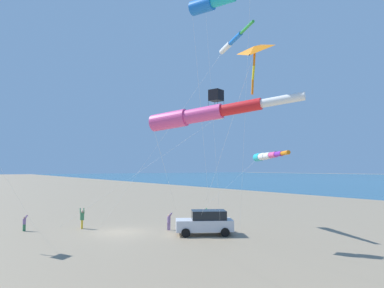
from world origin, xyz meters
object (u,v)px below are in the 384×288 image
at_px(kite_windsock_white_trailing, 267,156).
at_px(person_child_grey_jacket, 169,221).
at_px(kite_windsock_black_fish_shape, 213,2).
at_px(kite_box_green_low_center, 216,104).
at_px(kite_windsock_striped_overhead, 200,115).
at_px(kite_delta_rainbow_low_near, 254,51).
at_px(parked_car, 205,222).
at_px(kite_windsock_magenta_far_left, 231,43).
at_px(person_adult_flyer, 82,218).
at_px(person_child_green_jacket, 204,216).
at_px(cooler_box, 229,229).
at_px(person_bystander_far, 24,222).

bearing_deg(kite_windsock_white_trailing, person_child_grey_jacket, 151.36).
height_order(person_child_grey_jacket, kite_windsock_black_fish_shape, kite_windsock_black_fish_shape).
bearing_deg(kite_windsock_white_trailing, kite_box_green_low_center, -161.73).
xyz_separation_m(person_child_grey_jacket, kite_windsock_black_fish_shape, (-2.96, -9.85, 13.76)).
bearing_deg(kite_box_green_low_center, kite_windsock_striped_overhead, -133.14).
distance_m(kite_delta_rainbow_low_near, kite_box_green_low_center, 9.42).
height_order(person_child_grey_jacket, kite_windsock_striped_overhead, kite_windsock_striped_overhead).
height_order(parked_car, person_child_grey_jacket, parked_car).
xyz_separation_m(kite_windsock_magenta_far_left, kite_box_green_low_center, (-2.12, -0.86, -5.00)).
distance_m(person_adult_flyer, person_child_green_jacket, 10.44).
distance_m(parked_car, kite_windsock_magenta_far_left, 13.71).
xyz_separation_m(kite_windsock_black_fish_shape, kite_windsock_magenta_far_left, (4.97, 4.25, -0.08)).
bearing_deg(kite_windsock_striped_overhead, person_child_grey_jacket, 65.07).
relative_size(person_child_grey_jacket, kite_windsock_white_trailing, 0.13).
relative_size(cooler_box, person_adult_flyer, 0.37).
distance_m(person_child_green_jacket, kite_delta_rainbow_low_near, 19.28).
distance_m(person_child_green_jacket, kite_windsock_black_fish_shape, 18.18).
bearing_deg(kite_box_green_low_center, kite_delta_rainbow_low_near, -118.50).
bearing_deg(kite_windsock_black_fish_shape, person_child_grey_jacket, 73.29).
bearing_deg(person_bystander_far, kite_delta_rainbow_low_near, -75.74).
bearing_deg(kite_windsock_black_fish_shape, kite_windsock_white_trailing, 29.66).
bearing_deg(person_adult_flyer, kite_windsock_striped_overhead, -90.48).
distance_m(person_child_green_jacket, kite_box_green_low_center, 11.46).
bearing_deg(person_child_green_jacket, kite_windsock_black_fish_shape, -123.61).
height_order(kite_windsock_white_trailing, kite_windsock_magenta_far_left, kite_windsock_magenta_far_left).
height_order(person_child_green_jacket, kite_box_green_low_center, kite_box_green_low_center).
bearing_deg(kite_box_green_low_center, person_child_green_jacket, 60.12).
xyz_separation_m(cooler_box, kite_windsock_striped_overhead, (-9.39, -9.11, 7.25)).
bearing_deg(kite_windsock_white_trailing, person_child_green_jacket, 131.65).
height_order(person_child_grey_jacket, kite_windsock_white_trailing, kite_windsock_white_trailing).
xyz_separation_m(person_bystander_far, kite_delta_rainbow_low_near, (5.31, -20.91, 9.32)).
distance_m(parked_car, person_adult_flyer, 10.66).
xyz_separation_m(parked_car, kite_box_green_low_center, (-1.36, -3.10, 8.50)).
distance_m(person_child_grey_jacket, kite_windsock_white_trailing, 9.91).
height_order(person_adult_flyer, person_child_green_jacket, person_adult_flyer).
height_order(cooler_box, kite_windsock_white_trailing, kite_windsock_white_trailing).
xyz_separation_m(person_adult_flyer, kite_windsock_striped_overhead, (-0.15, -17.30, 6.54)).
relative_size(parked_car, kite_delta_rainbow_low_near, 0.34).
bearing_deg(person_child_green_jacket, kite_windsock_striped_overhead, -126.85).
xyz_separation_m(kite_windsock_white_trailing, kite_windsock_black_fish_shape, (-10.27, -5.85, 8.41)).
height_order(cooler_box, person_bystander_far, person_bystander_far).
height_order(kite_windsock_magenta_far_left, kite_windsock_striped_overhead, kite_windsock_magenta_far_left).
xyz_separation_m(parked_car, cooler_box, (2.29, -0.11, -0.74)).
distance_m(person_adult_flyer, kite_windsock_black_fish_shape, 20.13).
distance_m(cooler_box, kite_windsock_magenta_far_left, 14.48).
relative_size(kite_delta_rainbow_low_near, kite_box_green_low_center, 1.01).
height_order(person_child_grey_jacket, kite_delta_rainbow_low_near, kite_delta_rainbow_low_near).
xyz_separation_m(person_adult_flyer, kite_delta_rainbow_low_near, (1.10, -19.44, 9.09)).
relative_size(parked_car, kite_box_green_low_center, 0.34).
bearing_deg(cooler_box, person_adult_flyer, 138.44).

